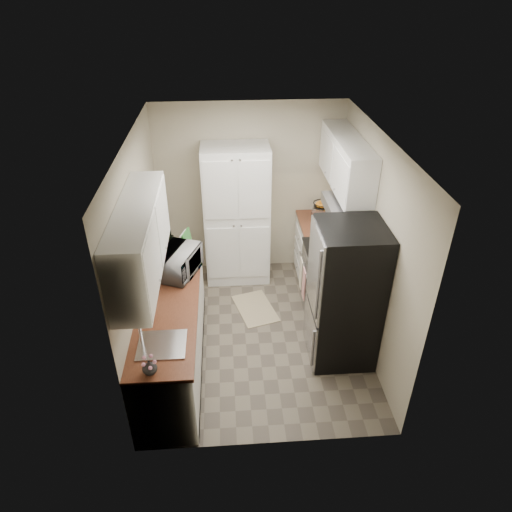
{
  "coord_description": "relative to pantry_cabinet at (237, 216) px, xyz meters",
  "views": [
    {
      "loc": [
        -0.34,
        -4.38,
        3.89
      ],
      "look_at": [
        -0.01,
        0.15,
        1.06
      ],
      "focal_mm": 32.0,
      "sensor_mm": 36.0,
      "label": 1
    }
  ],
  "objects": [
    {
      "name": "ground",
      "position": [
        0.2,
        -1.32,
        -1.0
      ],
      "size": [
        3.2,
        3.2,
        0.0
      ],
      "primitive_type": "plane",
      "color": "#665B4C",
      "rests_on": "ground"
    },
    {
      "name": "flower_vase",
      "position": [
        -0.85,
        -2.8,
        -0.01
      ],
      "size": [
        0.17,
        0.17,
        0.14
      ],
      "primitive_type": "imported",
      "rotation": [
        0.0,
        0.0,
        -0.42
      ],
      "color": "silver",
      "rests_on": "countertop_left"
    },
    {
      "name": "base_cabinet_left",
      "position": [
        -0.79,
        -1.75,
        -0.56
      ],
      "size": [
        0.6,
        2.3,
        0.88
      ],
      "primitive_type": "cube",
      "color": "white",
      "rests_on": "ground"
    },
    {
      "name": "cutting_board",
      "position": [
        -0.63,
        -0.79,
        0.06
      ],
      "size": [
        0.08,
        0.23,
        0.29
      ],
      "primitive_type": "cube",
      "rotation": [
        0.0,
        0.0,
        -0.28
      ],
      "color": "#2C7C2E",
      "rests_on": "countertop_left"
    },
    {
      "name": "kitchen_mat",
      "position": [
        0.2,
        -0.83,
        -0.99
      ],
      "size": [
        0.63,
        0.82,
        0.01
      ],
      "primitive_type": "cube",
      "rotation": [
        0.0,
        0.0,
        0.27
      ],
      "color": "tan",
      "rests_on": "ground"
    },
    {
      "name": "pantry_cabinet",
      "position": [
        0.0,
        0.0,
        0.0
      ],
      "size": [
        0.9,
        0.55,
        2.0
      ],
      "primitive_type": "cube",
      "color": "white",
      "rests_on": "ground"
    },
    {
      "name": "wine_bottle",
      "position": [
        -0.83,
        -0.78,
        0.06
      ],
      "size": [
        0.07,
        0.07,
        0.29
      ],
      "primitive_type": "cylinder",
      "color": "black",
      "rests_on": "countertop_left"
    },
    {
      "name": "refrigerator",
      "position": [
        1.14,
        -1.73,
        -0.15
      ],
      "size": [
        0.7,
        0.72,
        1.7
      ],
      "primitive_type": "cube",
      "color": "#B7B7BC",
      "rests_on": "ground"
    },
    {
      "name": "microwave",
      "position": [
        -0.71,
        -1.26,
        0.07
      ],
      "size": [
        0.55,
        0.65,
        0.31
      ],
      "primitive_type": "imported",
      "rotation": [
        0.0,
        0.0,
        1.2
      ],
      "color": "#ABAAAF",
      "rests_on": "countertop_left"
    },
    {
      "name": "countertop_left",
      "position": [
        -0.79,
        -1.75,
        -0.1
      ],
      "size": [
        0.63,
        2.33,
        0.04
      ],
      "primitive_type": "cube",
      "color": "brown",
      "rests_on": "base_cabinet_left"
    },
    {
      "name": "toaster_oven",
      "position": [
        1.21,
        0.01,
        0.02
      ],
      "size": [
        0.35,
        0.39,
        0.19
      ],
      "primitive_type": "cube",
      "rotation": [
        0.0,
        0.0,
        -0.32
      ],
      "color": "#B4B4B9",
      "rests_on": "countertop_right"
    },
    {
      "name": "room_shell",
      "position": [
        0.18,
        -1.32,
        0.63
      ],
      "size": [
        2.64,
        3.24,
        2.52
      ],
      "color": "beige",
      "rests_on": "ground"
    },
    {
      "name": "base_cabinet_right",
      "position": [
        1.19,
        -0.12,
        -0.56
      ],
      "size": [
        0.6,
        0.8,
        0.88
      ],
      "primitive_type": "cube",
      "color": "white",
      "rests_on": "ground"
    },
    {
      "name": "fruit_basket",
      "position": [
        1.18,
        -0.02,
        0.16
      ],
      "size": [
        0.28,
        0.28,
        0.1
      ],
      "primitive_type": null,
      "rotation": [
        0.0,
        0.0,
        -0.24
      ],
      "color": "orange",
      "rests_on": "toaster_oven"
    },
    {
      "name": "countertop_right",
      "position": [
        1.19,
        -0.12,
        -0.1
      ],
      "size": [
        0.63,
        0.83,
        0.04
      ],
      "primitive_type": "cube",
      "color": "brown",
      "rests_on": "base_cabinet_right"
    },
    {
      "name": "electric_range",
      "position": [
        1.17,
        -0.93,
        -0.52
      ],
      "size": [
        0.71,
        0.78,
        1.13
      ],
      "color": "#B7B7BC",
      "rests_on": "ground"
    }
  ]
}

